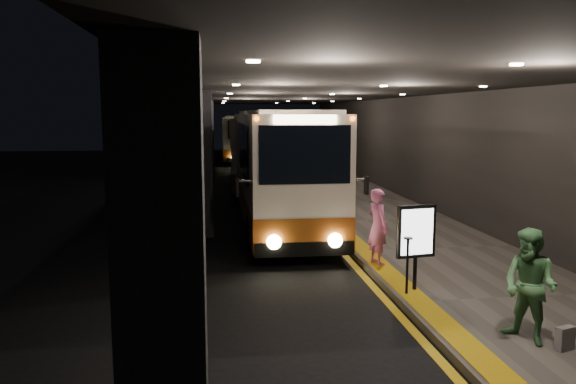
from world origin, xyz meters
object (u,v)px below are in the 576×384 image
coach_third (239,140)px  stanchion_post (407,266)px  passenger_waiting_green (530,286)px  coach_main (278,172)px  info_sign (416,233)px  passenger_boarding (378,226)px  bag_polka (565,338)px  coach_second (255,153)px

coach_third → stanchion_post: (1.92, -34.03, -0.92)m
passenger_waiting_green → coach_main: bearing=165.8°
coach_third → info_sign: 33.87m
coach_main → stanchion_post: size_ratio=10.45×
passenger_boarding → stanchion_post: (-0.05, -2.27, -0.34)m
coach_main → passenger_boarding: size_ratio=6.52×
passenger_waiting_green → bag_polka: (0.40, -0.36, -0.73)m
coach_main → passenger_boarding: (1.74, -5.98, -0.71)m
coach_second → bag_polka: 21.51m
coach_main → passenger_waiting_green: (2.79, -10.78, -0.72)m
passenger_boarding → stanchion_post: 2.30m
bag_polka → coach_second: bearing=98.7°
passenger_waiting_green → coach_third: bearing=156.0°
coach_third → coach_second: bearing=-86.8°
bag_polka → info_sign: bearing=111.8°
coach_second → passenger_waiting_green: size_ratio=6.20×
coach_second → info_sign: (2.00, -18.10, -0.35)m
coach_second → coach_third: (-0.18, 15.70, -0.05)m
coach_main → coach_third: (-0.23, 25.78, -0.13)m
coach_main → stanchion_post: (1.69, -8.25, -1.06)m
stanchion_post → coach_main: bearing=101.6°
passenger_waiting_green → coach_second: bearing=159.1°
passenger_boarding → bag_polka: size_ratio=4.98×
passenger_boarding → passenger_waiting_green: bearing=175.8°
passenger_waiting_green → stanchion_post: size_ratio=1.59×
info_sign → stanchion_post: (-0.25, -0.23, -0.61)m
coach_main → info_sign: bearing=-76.4°
coach_third → passenger_waiting_green: 36.69m
passenger_waiting_green → info_sign: 2.90m
passenger_boarding → coach_main: bearing=-0.3°
passenger_waiting_green → stanchion_post: bearing=174.8°
passenger_boarding → info_sign: 2.07m
coach_main → passenger_boarding: bearing=-73.8°
coach_third → passenger_waiting_green: coach_third is taller
coach_third → bag_polka: 37.10m
coach_second → passenger_boarding: size_ratio=6.17×
coach_third → stanchion_post: 34.10m
passenger_boarding → passenger_waiting_green: (1.05, -4.80, -0.00)m
coach_second → passenger_waiting_green: (2.85, -20.86, -0.63)m
coach_third → passenger_boarding: (1.97, -31.76, -0.58)m
coach_main → bag_polka: size_ratio=32.49×
passenger_waiting_green → info_sign: size_ratio=1.04×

